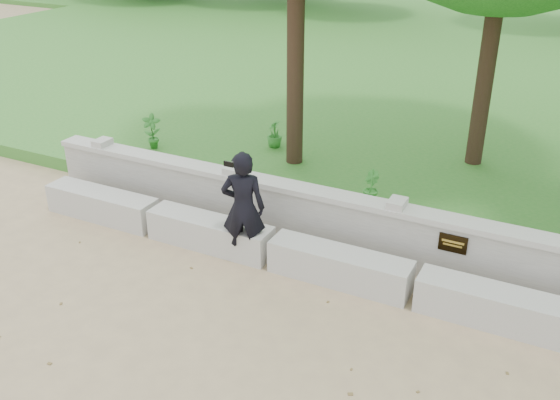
{
  "coord_description": "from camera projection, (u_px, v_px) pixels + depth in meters",
  "views": [
    {
      "loc": [
        1.46,
        -4.63,
        4.55
      ],
      "look_at": [
        -1.89,
        1.95,
        0.97
      ],
      "focal_mm": 40.0,
      "sensor_mm": 36.0,
      "label": 1
    }
  ],
  "objects": [
    {
      "name": "ground",
      "position": [
        359.0,
        398.0,
        6.29
      ],
      "size": [
        80.0,
        80.0,
        0.0
      ],
      "primitive_type": "plane",
      "color": "tan",
      "rests_on": "ground"
    },
    {
      "name": "lawn",
      "position": [
        535.0,
        74.0,
        17.47
      ],
      "size": [
        40.0,
        22.0,
        0.25
      ],
      "primitive_type": "cube",
      "color": "#2D7125",
      "rests_on": "ground"
    },
    {
      "name": "concrete_bench",
      "position": [
        414.0,
        286.0,
        7.72
      ],
      "size": [
        11.9,
        0.45,
        0.45
      ],
      "color": "#BAB8B0",
      "rests_on": "ground"
    },
    {
      "name": "parapet_wall",
      "position": [
        431.0,
        244.0,
        8.18
      ],
      "size": [
        12.5,
        0.35,
        0.9
      ],
      "color": "#AFADA5",
      "rests_on": "ground"
    },
    {
      "name": "man_main",
      "position": [
        243.0,
        208.0,
        8.35
      ],
      "size": [
        0.69,
        0.65,
        1.62
      ],
      "color": "black",
      "rests_on": "ground"
    },
    {
      "name": "shrub_a",
      "position": [
        152.0,
        131.0,
        11.77
      ],
      "size": [
        0.42,
        0.38,
        0.67
      ],
      "primitive_type": "imported",
      "rotation": [
        0.0,
        0.0,
        0.49
      ],
      "color": "#2F7A29",
      "rests_on": "lawn"
    },
    {
      "name": "shrub_b",
      "position": [
        370.0,
        188.0,
        9.64
      ],
      "size": [
        0.36,
        0.38,
        0.54
      ],
      "primitive_type": "imported",
      "rotation": [
        0.0,
        0.0,
        2.13
      ],
      "color": "#2F7A29",
      "rests_on": "lawn"
    },
    {
      "name": "shrub_d",
      "position": [
        274.0,
        134.0,
        11.88
      ],
      "size": [
        0.39,
        0.39,
        0.52
      ],
      "primitive_type": "imported",
      "rotation": [
        0.0,
        0.0,
        5.36
      ],
      "color": "#2F7A29",
      "rests_on": "lawn"
    }
  ]
}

